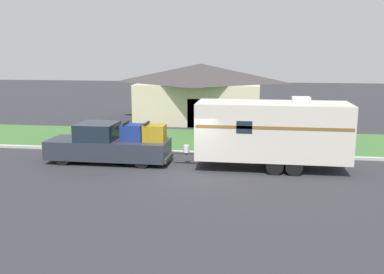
# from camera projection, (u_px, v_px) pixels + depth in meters

# --- Properties ---
(ground_plane) EXTENTS (120.00, 120.00, 0.00)m
(ground_plane) POSITION_uv_depth(u_px,v_px,m) (188.00, 173.00, 19.43)
(ground_plane) COLOR #2D2D33
(curb_strip) EXTENTS (80.00, 0.30, 0.14)m
(curb_strip) POSITION_uv_depth(u_px,v_px,m) (199.00, 153.00, 23.06)
(curb_strip) COLOR #ADADA8
(curb_strip) RESTS_ON ground_plane
(lawn_strip) EXTENTS (80.00, 7.00, 0.03)m
(lawn_strip) POSITION_uv_depth(u_px,v_px,m) (207.00, 140.00, 26.61)
(lawn_strip) COLOR #3D6B33
(lawn_strip) RESTS_ON ground_plane
(house_across_street) EXTENTS (10.03, 8.03, 4.51)m
(house_across_street) POSITION_uv_depth(u_px,v_px,m) (201.00, 91.00, 34.22)
(house_across_street) COLOR beige
(house_across_street) RESTS_ON ground_plane
(pickup_truck) EXTENTS (6.12, 2.05, 2.06)m
(pickup_truck) POSITION_uv_depth(u_px,v_px,m) (110.00, 144.00, 21.23)
(pickup_truck) COLOR black
(pickup_truck) RESTS_ON ground_plane
(travel_trailer) EXTENTS (8.23, 2.49, 3.41)m
(travel_trailer) POSITION_uv_depth(u_px,v_px,m) (272.00, 131.00, 19.92)
(travel_trailer) COLOR black
(travel_trailer) RESTS_ON ground_plane
(mailbox) EXTENTS (0.48, 0.20, 1.25)m
(mailbox) POSITION_uv_depth(u_px,v_px,m) (150.00, 132.00, 24.14)
(mailbox) COLOR brown
(mailbox) RESTS_ON ground_plane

